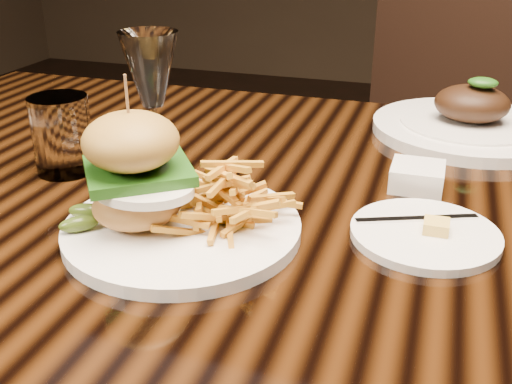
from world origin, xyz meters
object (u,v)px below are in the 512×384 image
(dining_table, at_px, (307,249))
(wine_glass, at_px, (151,75))
(burger_plate, at_px, (178,195))
(far_dish, at_px, (469,123))
(chair_far, at_px, (426,139))

(dining_table, bearing_deg, wine_glass, -174.77)
(burger_plate, bearing_deg, far_dish, 31.61)
(wine_glass, relative_size, far_dish, 0.65)
(dining_table, distance_m, far_dish, 0.38)
(wine_glass, xyz_separation_m, chair_far, (0.32, 0.90, -0.36))
(burger_plate, height_order, far_dish, burger_plate)
(dining_table, distance_m, chair_far, 0.90)
(dining_table, bearing_deg, chair_far, 82.53)
(wine_glass, bearing_deg, chair_far, 70.52)
(far_dish, height_order, chair_far, chair_far)
(wine_glass, xyz_separation_m, far_dish, (0.40, 0.33, -0.13))
(far_dish, bearing_deg, burger_plate, -124.00)
(burger_plate, xyz_separation_m, wine_glass, (-0.09, 0.12, 0.10))
(dining_table, height_order, wine_glass, wine_glass)
(far_dish, bearing_deg, chair_far, 97.60)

